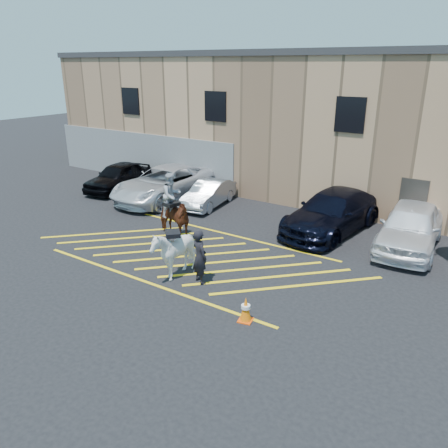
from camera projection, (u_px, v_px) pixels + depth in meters
The scene contains 12 objects.
ground at pixel (198, 253), 16.33m from camera, with size 90.00×90.00×0.00m, color black.
car_black_suv at pixel (118, 177), 24.22m from camera, with size 1.80×4.46×1.52m, color black.
car_white_pickup at pixel (165, 184), 22.46m from camera, with size 2.83×6.13×1.70m, color silver.
car_silver_sedan at pixel (209, 194), 21.52m from camera, with size 1.31×3.77×1.24m, color #959AA2.
car_blue_suv at pixel (332, 212), 18.22m from camera, with size 2.33×5.74×1.67m, color black.
car_white_suv at pixel (410, 227), 16.49m from camera, with size 2.05×5.10×1.74m, color white.
handler at pixel (200, 257), 13.85m from camera, with size 0.66×0.43×1.80m, color black.
warehouse at pixel (325, 121), 24.45m from camera, with size 32.42×10.20×7.30m.
hatching_zone at pixel (194, 255), 16.09m from camera, with size 12.60×5.12×0.01m.
mounted_bay at pixel (172, 213), 17.30m from camera, with size 2.20×1.33×2.71m.
saddled_white at pixel (174, 253), 14.20m from camera, with size 2.11×2.11×1.74m.
traffic_cone at pixel (246, 309), 11.91m from camera, with size 0.45×0.45×0.73m.
Camera 1 is at (9.06, -11.92, 6.67)m, focal length 35.00 mm.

